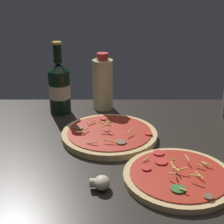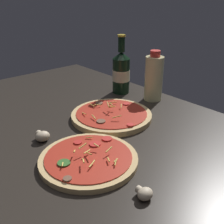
{
  "view_description": "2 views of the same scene",
  "coord_description": "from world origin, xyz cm",
  "px_view_note": "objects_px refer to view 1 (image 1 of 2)",
  "views": [
    {
      "loc": [
        -6.73,
        -84.53,
        49.37
      ],
      "look_at": [
        -6.9,
        11.85,
        10.49
      ],
      "focal_mm": 55.0,
      "sensor_mm": 36.0,
      "label": 1
    },
    {
      "loc": [
        62.49,
        -50.48,
        46.7
      ],
      "look_at": [
        -3.94,
        7.57,
        6.98
      ],
      "focal_mm": 45.0,
      "sensor_mm": 36.0,
      "label": 2
    }
  ],
  "objects_px": {
    "pizza_near": "(179,176)",
    "mushroom_right": "(101,183)",
    "oil_bottle": "(103,83)",
    "pizza_far": "(110,135)",
    "beer_bottle": "(60,87)"
  },
  "relations": [
    {
      "from": "pizza_near",
      "to": "mushroom_right",
      "type": "height_order",
      "value": "pizza_near"
    },
    {
      "from": "oil_bottle",
      "to": "mushroom_right",
      "type": "bearing_deg",
      "value": -89.17
    },
    {
      "from": "pizza_far",
      "to": "pizza_near",
      "type": "bearing_deg",
      "value": -53.7
    },
    {
      "from": "oil_bottle",
      "to": "beer_bottle",
      "type": "bearing_deg",
      "value": -164.71
    },
    {
      "from": "beer_bottle",
      "to": "pizza_near",
      "type": "bearing_deg",
      "value": -51.83
    },
    {
      "from": "oil_bottle",
      "to": "mushroom_right",
      "type": "distance_m",
      "value": 0.53
    },
    {
      "from": "beer_bottle",
      "to": "pizza_far",
      "type": "bearing_deg",
      "value": -49.89
    },
    {
      "from": "pizza_far",
      "to": "beer_bottle",
      "type": "bearing_deg",
      "value": 130.11
    },
    {
      "from": "pizza_near",
      "to": "beer_bottle",
      "type": "bearing_deg",
      "value": 128.17
    },
    {
      "from": "beer_bottle",
      "to": "oil_bottle",
      "type": "bearing_deg",
      "value": 15.29
    },
    {
      "from": "pizza_near",
      "to": "oil_bottle",
      "type": "distance_m",
      "value": 0.53
    },
    {
      "from": "pizza_near",
      "to": "beer_bottle",
      "type": "xyz_separation_m",
      "value": [
        -0.35,
        0.44,
        0.09
      ]
    },
    {
      "from": "pizza_far",
      "to": "oil_bottle",
      "type": "bearing_deg",
      "value": 95.76
    },
    {
      "from": "mushroom_right",
      "to": "beer_bottle",
      "type": "bearing_deg",
      "value": 108.46
    },
    {
      "from": "beer_bottle",
      "to": "mushroom_right",
      "type": "distance_m",
      "value": 0.52
    }
  ]
}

